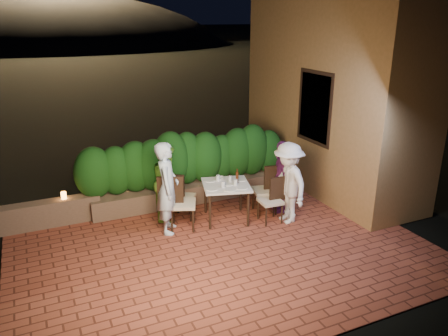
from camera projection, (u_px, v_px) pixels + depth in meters
ground at (224, 252)px, 7.53m from camera, size 400.00×400.00×0.00m
terrace_floor at (213, 242)px, 7.98m from camera, size 7.00×6.00×0.15m
building_wall at (333, 79)px, 9.83m from camera, size 1.60×5.00×5.00m
window_pane at (316, 107)px, 9.26m from camera, size 0.08×1.00×1.40m
window_frame at (315, 107)px, 9.26m from camera, size 0.06×1.15×1.55m
planter at (189, 192)px, 9.51m from camera, size 4.20×0.55×0.40m
hedge at (188, 160)px, 9.27m from camera, size 4.00×0.70×1.10m
parapet at (41, 215)px, 8.32m from camera, size 2.20×0.30×0.50m
hill at (60, 75)px, 61.19m from camera, size 52.00×40.00×22.00m
dining_table at (226, 202)px, 8.59m from camera, size 1.09×1.09×0.75m
plate_nw at (211, 189)px, 8.22m from camera, size 0.24×0.24×0.01m
plate_sw at (210, 180)px, 8.65m from camera, size 0.23×0.23×0.01m
plate_ne at (242, 187)px, 8.29m from camera, size 0.24×0.24×0.01m
plate_se at (240, 179)px, 8.69m from camera, size 0.24×0.24×0.01m
plate_centre at (228, 184)px, 8.46m from camera, size 0.23×0.23×0.01m
plate_front at (229, 189)px, 8.19m from camera, size 0.24×0.24×0.01m
glass_nw at (223, 184)px, 8.29m from camera, size 0.07×0.07×0.12m
glass_sw at (218, 178)px, 8.61m from camera, size 0.07×0.07×0.12m
glass_ne at (236, 182)px, 8.39m from camera, size 0.07×0.07×0.12m
glass_se at (230, 178)px, 8.61m from camera, size 0.06×0.06×0.11m
beer_bottle at (237, 176)px, 8.50m from camera, size 0.05×0.05×0.28m
bowl at (220, 178)px, 8.72m from camera, size 0.21×0.21×0.04m
chair_left_front at (183, 203)px, 8.19m from camera, size 0.63×0.63×1.04m
chair_left_back at (184, 196)px, 8.66m from camera, size 0.58×0.58×0.90m
chair_right_front at (270, 200)px, 8.48m from camera, size 0.44×0.44×0.90m
chair_right_back at (265, 189)px, 8.88m from camera, size 0.55×0.55×1.00m
diner_blue at (167, 188)px, 7.96m from camera, size 0.62×0.74×1.74m
diner_green at (168, 182)px, 8.55m from camera, size 0.83×0.91×1.51m
diner_white at (288, 183)px, 8.37m from camera, size 0.60×1.04×1.61m
diner_purple at (281, 176)px, 8.88m from camera, size 0.67×0.95×1.50m
parapet_lamp at (64, 195)px, 8.39m from camera, size 0.10×0.10×0.14m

